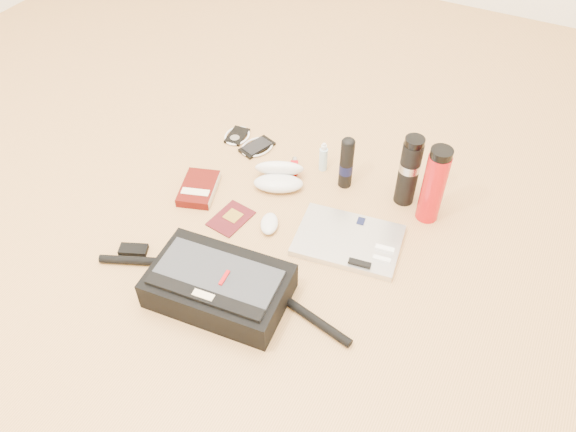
{
  "coord_description": "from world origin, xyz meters",
  "views": [
    {
      "loc": [
        0.61,
        -0.99,
        1.33
      ],
      "look_at": [
        0.03,
        0.13,
        0.06
      ],
      "focal_mm": 35.0,
      "sensor_mm": 36.0,
      "label": 1
    }
  ],
  "objects_px": {
    "laptop": "(349,240)",
    "thermos_black": "(409,171)",
    "book": "(199,188)",
    "thermos_red": "(434,185)",
    "messenger_bag": "(218,285)"
  },
  "relations": [
    {
      "from": "messenger_bag",
      "to": "thermos_black",
      "type": "relative_size",
      "value": 3.09
    },
    {
      "from": "thermos_black",
      "to": "thermos_red",
      "type": "xyz_separation_m",
      "value": [
        0.09,
        -0.04,
        0.01
      ]
    },
    {
      "from": "thermos_black",
      "to": "thermos_red",
      "type": "bearing_deg",
      "value": -23.14
    },
    {
      "from": "messenger_bag",
      "to": "laptop",
      "type": "relative_size",
      "value": 2.28
    },
    {
      "from": "book",
      "to": "thermos_red",
      "type": "distance_m",
      "value": 0.79
    },
    {
      "from": "laptop",
      "to": "book",
      "type": "height_order",
      "value": "same"
    },
    {
      "from": "messenger_bag",
      "to": "book",
      "type": "relative_size",
      "value": 4.02
    },
    {
      "from": "laptop",
      "to": "thermos_black",
      "type": "height_order",
      "value": "thermos_black"
    },
    {
      "from": "book",
      "to": "thermos_black",
      "type": "relative_size",
      "value": 0.77
    },
    {
      "from": "book",
      "to": "thermos_red",
      "type": "bearing_deg",
      "value": 0.3
    },
    {
      "from": "laptop",
      "to": "thermos_black",
      "type": "distance_m",
      "value": 0.31
    },
    {
      "from": "messenger_bag",
      "to": "book",
      "type": "distance_m",
      "value": 0.46
    },
    {
      "from": "laptop",
      "to": "messenger_bag",
      "type": "bearing_deg",
      "value": -132.84
    },
    {
      "from": "book",
      "to": "messenger_bag",
      "type": "bearing_deg",
      "value": -67.19
    },
    {
      "from": "laptop",
      "to": "thermos_black",
      "type": "xyz_separation_m",
      "value": [
        0.09,
        0.27,
        0.12
      ]
    }
  ]
}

